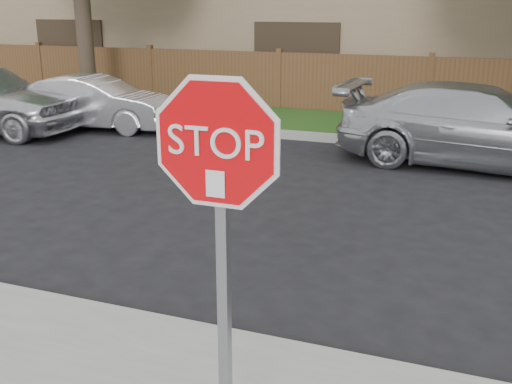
% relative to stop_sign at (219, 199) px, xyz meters
% --- Properties ---
extents(ground, '(90.00, 90.00, 0.00)m').
position_rel_stop_sign_xyz_m(ground, '(0.06, 1.48, -1.83)').
color(ground, black).
rests_on(ground, ground).
extents(far_curb, '(70.00, 0.30, 0.15)m').
position_rel_stop_sign_xyz_m(far_curb, '(0.06, 9.63, -1.75)').
color(far_curb, gray).
rests_on(far_curb, ground).
extents(grass_strip, '(70.00, 3.00, 0.12)m').
position_rel_stop_sign_xyz_m(grass_strip, '(0.06, 11.28, -1.77)').
color(grass_strip, '#1E4714').
rests_on(grass_strip, ground).
extents(fence, '(70.00, 0.12, 1.60)m').
position_rel_stop_sign_xyz_m(fence, '(0.06, 12.88, -1.03)').
color(fence, brown).
rests_on(fence, ground).
extents(stop_sign, '(1.01, 0.13, 2.55)m').
position_rel_stop_sign_xyz_m(stop_sign, '(0.00, 0.00, 0.00)').
color(stop_sign, gray).
rests_on(stop_sign, sidewalk_near).
extents(sedan_left, '(3.95, 1.79, 1.26)m').
position_rel_stop_sign_xyz_m(sedan_left, '(-7.23, 8.99, -1.20)').
color(sedan_left, silver).
rests_on(sedan_left, ground).
extents(sedan_right, '(5.19, 2.36, 1.48)m').
position_rel_stop_sign_xyz_m(sedan_right, '(1.32, 8.57, -1.09)').
color(sedan_right, '#B2B4B9').
rests_on(sedan_right, ground).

